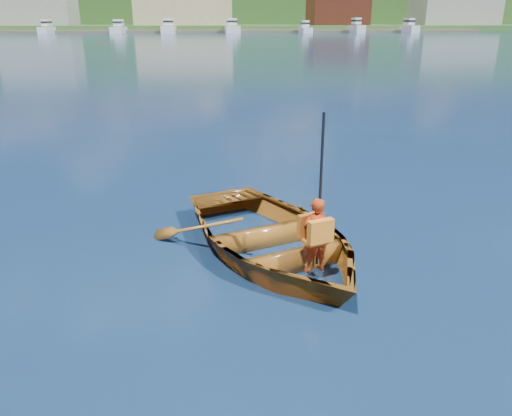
{
  "coord_description": "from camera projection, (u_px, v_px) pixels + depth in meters",
  "views": [
    {
      "loc": [
        0.5,
        -6.92,
        3.13
      ],
      "look_at": [
        1.16,
        -0.47,
        0.7
      ],
      "focal_mm": 35.0,
      "sensor_mm": 36.0,
      "label": 1
    }
  ],
  "objects": [
    {
      "name": "waterfront_buildings",
      "position": [
        175.0,
        6.0,
        157.73
      ],
      "size": [
        202.0,
        16.0,
        14.0
      ],
      "color": "brown",
      "rests_on": "ground"
    },
    {
      "name": "ground",
      "position": [
        176.0,
        243.0,
        7.49
      ],
      "size": [
        600.0,
        600.0,
        0.0
      ],
      "color": "#121F3C",
      "rests_on": "ground"
    },
    {
      "name": "child_paddler",
      "position": [
        315.0,
        233.0,
        6.28
      ],
      "size": [
        0.43,
        0.44,
        2.02
      ],
      "color": "#9F2B0D",
      "rests_on": "ground"
    },
    {
      "name": "marina_yachts",
      "position": [
        149.0,
        28.0,
        139.14
      ],
      "size": [
        139.65,
        13.94,
        4.42
      ],
      "color": "silver",
      "rests_on": "ground"
    },
    {
      "name": "shoreline",
      "position": [
        200.0,
        4.0,
        224.27
      ],
      "size": [
        400.0,
        140.0,
        22.0
      ],
      "color": "#314F21",
      "rests_on": "ground"
    },
    {
      "name": "rowboat",
      "position": [
        271.0,
        237.0,
        7.1
      ],
      "size": [
        3.97,
        4.62,
        0.81
      ],
      "color": "brown",
      "rests_on": "ground"
    },
    {
      "name": "dock",
      "position": [
        215.0,
        31.0,
        145.65
      ],
      "size": [
        160.01,
        4.23,
        0.8
      ],
      "color": "brown",
      "rests_on": "ground"
    }
  ]
}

